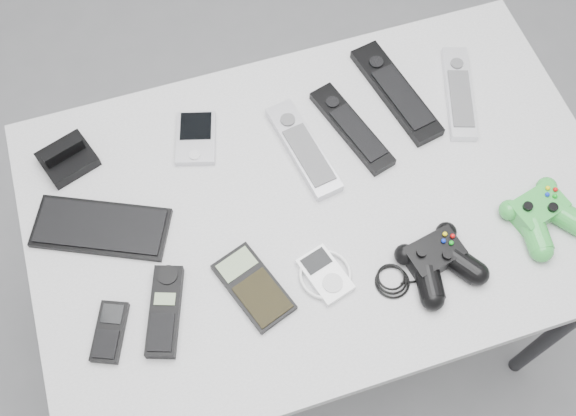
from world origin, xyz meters
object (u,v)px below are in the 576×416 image
object	(u,v)px
remote_black_a	(352,128)
controller_black	(438,260)
pda	(196,138)
remote_silver_b	(459,92)
cordless_handset	(165,311)
controller_green	(543,214)
remote_black_b	(396,92)
remote_silver_a	(303,148)
mobile_phone	(110,332)
desk	(319,215)
pda_keyboard	(101,227)
calculator	(253,287)
mp3_player	(325,274)

from	to	relation	value
remote_black_a	controller_black	bearing A→B (deg)	-97.54
pda	remote_silver_b	world-z (taller)	remote_silver_b
pda	cordless_handset	distance (m)	0.36
controller_black	pda	bearing A→B (deg)	120.44
controller_green	remote_silver_b	bearing A→B (deg)	81.16
remote_black_a	remote_black_b	size ratio (longest dim) A/B	0.86
remote_silver_a	mobile_phone	distance (m)	0.50
desk	controller_black	size ratio (longest dim) A/B	4.69
pda_keyboard	remote_silver_b	world-z (taller)	remote_silver_b
pda	cordless_handset	world-z (taller)	cordless_handset
controller_black	calculator	bearing A→B (deg)	158.74
remote_black_b	controller_black	bearing A→B (deg)	-111.80
desk	pda	xyz separation A→B (m)	(-0.19, 0.20, 0.07)
remote_silver_a	pda_keyboard	bearing A→B (deg)	177.15
desk	pda	distance (m)	0.29
remote_black_b	calculator	size ratio (longest dim) A/B	1.66
remote_silver_a	pda	bearing A→B (deg)	145.93
desk	mp3_player	bearing A→B (deg)	-106.00
remote_black_a	calculator	xyz separation A→B (m)	(-0.28, -0.26, -0.00)
desk	mobile_phone	world-z (taller)	mobile_phone
remote_silver_a	mp3_player	xyz separation A→B (m)	(-0.05, -0.26, -0.00)
pda_keyboard	remote_black_a	distance (m)	0.52
cordless_handset	mp3_player	bearing A→B (deg)	15.14
remote_black_b	mobile_phone	xyz separation A→B (m)	(-0.66, -0.32, -0.00)
remote_silver_a	remote_black_a	size ratio (longest dim) A/B	1.01
desk	mobile_phone	size ratio (longest dim) A/B	10.36
remote_black_a	remote_silver_b	world-z (taller)	same
remote_silver_a	remote_black_a	world-z (taller)	remote_silver_a
desk	controller_black	distance (m)	0.26
mp3_player	controller_green	size ratio (longest dim) A/B	0.68
remote_silver_b	calculator	world-z (taller)	remote_silver_b
remote_black_b	calculator	world-z (taller)	remote_black_b
mp3_player	controller_black	xyz separation A→B (m)	(0.20, -0.04, 0.01)
remote_silver_a	mobile_phone	world-z (taller)	remote_silver_a
cordless_handset	calculator	bearing A→B (deg)	18.13
pda_keyboard	calculator	xyz separation A→B (m)	(0.24, -0.20, 0.00)
controller_black	controller_green	world-z (taller)	same
desk	pda_keyboard	bearing A→B (deg)	170.57
desk	controller_green	size ratio (longest dim) A/B	7.47
desk	remote_black_a	bearing A→B (deg)	49.92
mobile_phone	controller_green	world-z (taller)	controller_green
remote_silver_a	controller_black	xyz separation A→B (m)	(0.15, -0.30, 0.01)
remote_black_b	remote_silver_b	distance (m)	0.13
cordless_handset	controller_black	world-z (taller)	controller_black
pda_keyboard	remote_black_b	world-z (taller)	remote_black_b
pda_keyboard	calculator	bearing A→B (deg)	-15.28
remote_black_a	remote_black_b	xyz separation A→B (m)	(0.12, 0.05, 0.00)
remote_silver_a	remote_silver_b	bearing A→B (deg)	-4.16
desk	pda_keyboard	world-z (taller)	pda_keyboard
mobile_phone	controller_green	size ratio (longest dim) A/B	0.72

